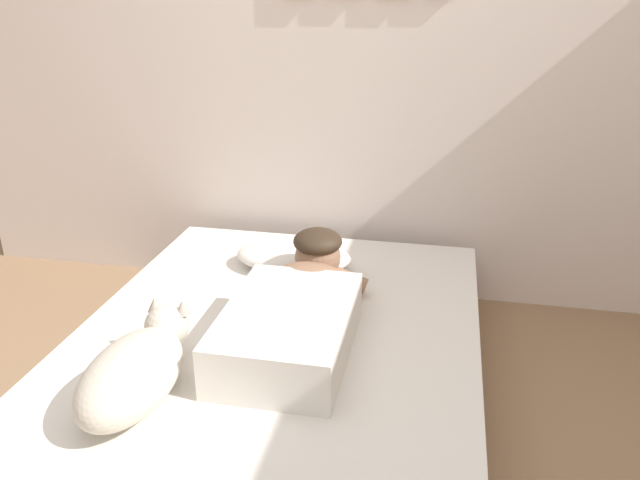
{
  "coord_description": "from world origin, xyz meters",
  "views": [
    {
      "loc": [
        0.4,
        -1.44,
        1.52
      ],
      "look_at": [
        -0.07,
        0.81,
        0.58
      ],
      "focal_mm": 35.26,
      "sensor_mm": 36.0,
      "label": 1
    }
  ],
  "objects_px": {
    "bed": "(279,366)",
    "person_lying": "(297,308)",
    "pillow": "(293,256)",
    "coffee_cup": "(325,269)",
    "dog": "(137,368)",
    "cell_phone": "(228,368)"
  },
  "relations": [
    {
      "from": "cell_phone",
      "to": "dog",
      "type": "bearing_deg",
      "value": -137.78
    },
    {
      "from": "bed",
      "to": "dog",
      "type": "xyz_separation_m",
      "value": [
        -0.31,
        -0.49,
        0.27
      ]
    },
    {
      "from": "bed",
      "to": "pillow",
      "type": "distance_m",
      "value": 0.59
    },
    {
      "from": "dog",
      "to": "coffee_cup",
      "type": "distance_m",
      "value": 1.04
    },
    {
      "from": "pillow",
      "to": "coffee_cup",
      "type": "bearing_deg",
      "value": -22.24
    },
    {
      "from": "bed",
      "to": "pillow",
      "type": "xyz_separation_m",
      "value": [
        -0.07,
        0.54,
        0.22
      ]
    },
    {
      "from": "person_lying",
      "to": "cell_phone",
      "type": "height_order",
      "value": "person_lying"
    },
    {
      "from": "person_lying",
      "to": "cell_phone",
      "type": "distance_m",
      "value": 0.34
    },
    {
      "from": "person_lying",
      "to": "coffee_cup",
      "type": "bearing_deg",
      "value": 89.26
    },
    {
      "from": "pillow",
      "to": "dog",
      "type": "height_order",
      "value": "dog"
    },
    {
      "from": "bed",
      "to": "person_lying",
      "type": "xyz_separation_m",
      "value": [
        0.08,
        -0.02,
        0.27
      ]
    },
    {
      "from": "pillow",
      "to": "person_lying",
      "type": "relative_size",
      "value": 0.57
    },
    {
      "from": "pillow",
      "to": "dog",
      "type": "xyz_separation_m",
      "value": [
        -0.24,
        -1.03,
        0.05
      ]
    },
    {
      "from": "bed",
      "to": "dog",
      "type": "bearing_deg",
      "value": -122.63
    },
    {
      "from": "person_lying",
      "to": "dog",
      "type": "xyz_separation_m",
      "value": [
        -0.39,
        -0.47,
        -0.0
      ]
    },
    {
      "from": "bed",
      "to": "dog",
      "type": "distance_m",
      "value": 0.64
    },
    {
      "from": "person_lying",
      "to": "cell_phone",
      "type": "xyz_separation_m",
      "value": [
        -0.17,
        -0.27,
        -0.1
      ]
    },
    {
      "from": "person_lying",
      "to": "coffee_cup",
      "type": "xyz_separation_m",
      "value": [
        0.01,
        0.49,
        -0.07
      ]
    },
    {
      "from": "pillow",
      "to": "cell_phone",
      "type": "height_order",
      "value": "pillow"
    },
    {
      "from": "pillow",
      "to": "coffee_cup",
      "type": "relative_size",
      "value": 4.16
    },
    {
      "from": "bed",
      "to": "dog",
      "type": "relative_size",
      "value": 3.33
    },
    {
      "from": "bed",
      "to": "cell_phone",
      "type": "xyz_separation_m",
      "value": [
        -0.1,
        -0.29,
        0.17
      ]
    }
  ]
}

